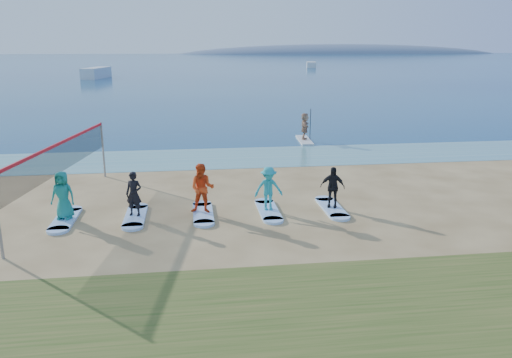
{
  "coord_description": "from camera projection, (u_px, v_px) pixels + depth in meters",
  "views": [
    {
      "loc": [
        -2.44,
        -15.33,
        5.84
      ],
      "look_at": [
        -0.11,
        2.0,
        1.1
      ],
      "focal_mm": 35.0,
      "sensor_mm": 36.0,
      "label": 1
    }
  ],
  "objects": [
    {
      "name": "student_2",
      "position": [
        202.0,
        188.0,
        17.41
      ],
      "size": [
        0.97,
        0.82,
        1.76
      ],
      "primitive_type": "imported",
      "rotation": [
        0.0,
        0.0,
        -0.19
      ],
      "color": "#D94116",
      "rests_on": "surfboard_2"
    },
    {
      "name": "surfboard_4",
      "position": [
        332.0,
        208.0,
        18.26
      ],
      "size": [
        0.7,
        2.2,
        0.09
      ],
      "primitive_type": "cube",
      "color": "#A4CDFF",
      "rests_on": "ground"
    },
    {
      "name": "paddleboarder",
      "position": [
        305.0,
        126.0,
        30.78
      ],
      "size": [
        0.81,
        1.59,
        1.64
      ],
      "primitive_type": "imported",
      "rotation": [
        0.0,
        0.0,
        1.35
      ],
      "color": "tan",
      "rests_on": "paddleboard"
    },
    {
      "name": "surfboard_1",
      "position": [
        135.0,
        216.0,
        17.35
      ],
      "size": [
        0.7,
        2.2,
        0.09
      ],
      "primitive_type": "cube",
      "color": "#A4CDFF",
      "rests_on": "ground"
    },
    {
      "name": "student_3",
      "position": [
        269.0,
        188.0,
        17.74
      ],
      "size": [
        1.04,
        0.64,
        1.57
      ],
      "primitive_type": "imported",
      "rotation": [
        0.0,
        0.0,
        0.05
      ],
      "color": "teal",
      "rests_on": "surfboard_3"
    },
    {
      "name": "surfboard_2",
      "position": [
        203.0,
        213.0,
        17.65
      ],
      "size": [
        0.7,
        2.2,
        0.09
      ],
      "primitive_type": "cube",
      "color": "#A4CDFF",
      "rests_on": "ground"
    },
    {
      "name": "ocean",
      "position": [
        195.0,
        62.0,
        169.56
      ],
      "size": [
        600.0,
        600.0,
        0.0
      ],
      "primitive_type": "plane",
      "color": "navy",
      "rests_on": "ground"
    },
    {
      "name": "student_0",
      "position": [
        63.0,
        195.0,
        16.82
      ],
      "size": [
        0.89,
        0.67,
        1.65
      ],
      "primitive_type": "imported",
      "rotation": [
        0.0,
        0.0,
        -0.19
      ],
      "color": "#1A8075",
      "rests_on": "surfboard_0"
    },
    {
      "name": "surfboard_0",
      "position": [
        65.0,
        219.0,
        17.05
      ],
      "size": [
        0.7,
        2.2,
        0.09
      ],
      "primitive_type": "cube",
      "color": "#A4CDFF",
      "rests_on": "ground"
    },
    {
      "name": "paddleboard",
      "position": [
        304.0,
        140.0,
        31.01
      ],
      "size": [
        0.92,
        3.04,
        0.12
      ],
      "primitive_type": "cube",
      "rotation": [
        0.0,
        0.0,
        -0.08
      ],
      "color": "silver",
      "rests_on": "ground"
    },
    {
      "name": "island_ridge",
      "position": [
        342.0,
        54.0,
        315.69
      ],
      "size": [
        220.0,
        56.0,
        18.0
      ],
      "primitive_type": "ellipsoid",
      "color": "slate",
      "rests_on": "ground"
    },
    {
      "name": "student_1",
      "position": [
        134.0,
        194.0,
        17.14
      ],
      "size": [
        0.65,
        0.53,
        1.55
      ],
      "primitive_type": "imported",
      "rotation": [
        0.0,
        0.0,
        -0.32
      ],
      "color": "black",
      "rests_on": "surfboard_1"
    },
    {
      "name": "boat_offshore_a",
      "position": [
        97.0,
        78.0,
        88.22
      ],
      "size": [
        4.04,
        9.35,
        1.85
      ],
      "primitive_type": "cube",
      "rotation": [
        0.0,
        0.0,
        -0.17
      ],
      "color": "silver",
      "rests_on": "ground"
    },
    {
      "name": "student_4",
      "position": [
        332.0,
        187.0,
        18.05
      ],
      "size": [
        0.95,
        0.64,
        1.5
      ],
      "primitive_type": "imported",
      "rotation": [
        0.0,
        0.0,
        -0.34
      ],
      "color": "black",
      "rests_on": "surfboard_4"
    },
    {
      "name": "boat_offshore_b",
      "position": [
        311.0,
        68.0,
        128.12
      ],
      "size": [
        3.55,
        6.69,
        1.42
      ],
      "primitive_type": "cube",
      "rotation": [
        0.0,
        0.0,
        -0.21
      ],
      "color": "silver",
      "rests_on": "ground"
    },
    {
      "name": "ground",
      "position": [
        267.0,
        227.0,
        16.51
      ],
      "size": [
        600.0,
        600.0,
        0.0
      ],
      "primitive_type": "plane",
      "color": "tan",
      "rests_on": "ground"
    },
    {
      "name": "volleyball_net",
      "position": [
        61.0,
        157.0,
        17.9
      ],
      "size": [
        1.54,
        8.97,
        2.5
      ],
      "rotation": [
        0.0,
        0.0,
        -0.16
      ],
      "color": "gray",
      "rests_on": "ground"
    },
    {
      "name": "shallow_water",
      "position": [
        237.0,
        157.0,
        26.55
      ],
      "size": [
        600.0,
        600.0,
        0.0
      ],
      "primitive_type": "plane",
      "color": "teal",
      "rests_on": "ground"
    },
    {
      "name": "surfboard_3",
      "position": [
        268.0,
        211.0,
        17.96
      ],
      "size": [
        0.7,
        2.2,
        0.09
      ],
      "primitive_type": "cube",
      "color": "#A4CDFF",
      "rests_on": "ground"
    }
  ]
}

